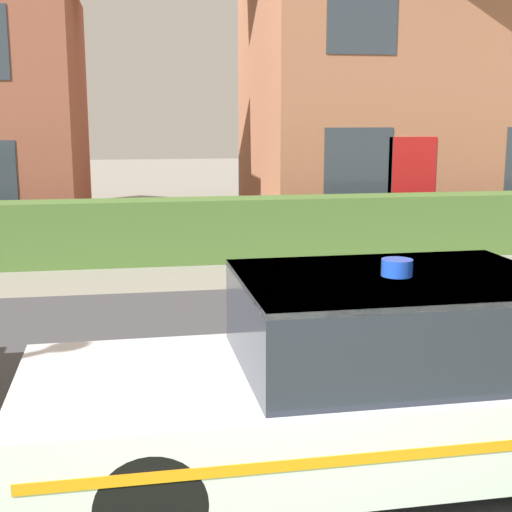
% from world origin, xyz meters
% --- Properties ---
extents(road_strip, '(28.00, 6.59, 0.01)m').
position_xyz_m(road_strip, '(0.00, 4.66, 0.01)').
color(road_strip, '#424247').
rests_on(road_strip, ground).
extents(garden_hedge, '(14.42, 0.72, 1.10)m').
position_xyz_m(garden_hedge, '(0.55, 10.11, 0.55)').
color(garden_hedge, '#4C7233').
rests_on(garden_hedge, ground).
extents(police_car, '(4.53, 1.84, 1.54)m').
position_xyz_m(police_car, '(0.67, 2.45, 0.69)').
color(police_car, black).
rests_on(police_car, road_strip).
extents(house_right, '(7.34, 6.05, 8.37)m').
position_xyz_m(house_right, '(5.43, 14.42, 4.27)').
color(house_right, '#A86B4C').
rests_on(house_right, ground).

